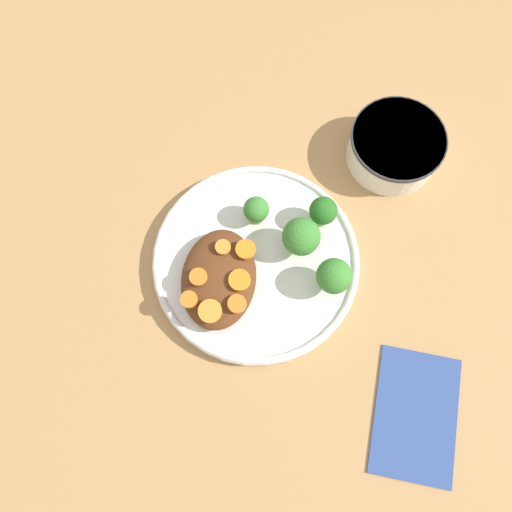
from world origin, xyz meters
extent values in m
plane|color=tan|center=(0.00, 0.00, 0.00)|extent=(4.00, 4.00, 0.00)
cylinder|color=silver|center=(0.00, 0.00, 0.01)|extent=(0.27, 0.27, 0.02)
torus|color=silver|center=(0.00, 0.00, 0.02)|extent=(0.27, 0.27, 0.01)
cylinder|color=white|center=(0.18, -0.17, 0.03)|extent=(0.12, 0.12, 0.05)
cylinder|color=#333338|center=(0.18, -0.17, 0.05)|extent=(0.13, 0.13, 0.01)
cylinder|color=white|center=(0.18, -0.17, 0.04)|extent=(0.10, 0.10, 0.01)
ellipsoid|color=#5B3319|center=(-0.03, 0.04, 0.04)|extent=(0.13, 0.09, 0.04)
cylinder|color=#7FA85B|center=(0.02, -0.05, 0.03)|extent=(0.02, 0.02, 0.02)
sphere|color=#3D8433|center=(0.02, -0.05, 0.06)|extent=(0.05, 0.05, 0.05)
cylinder|color=#759E51|center=(0.06, 0.01, 0.03)|extent=(0.02, 0.02, 0.02)
sphere|color=#3D8433|center=(0.06, 0.01, 0.05)|extent=(0.03, 0.03, 0.03)
cylinder|color=#7FA85B|center=(-0.02, -0.10, 0.03)|extent=(0.01, 0.01, 0.03)
sphere|color=#3D8433|center=(-0.02, -0.10, 0.06)|extent=(0.04, 0.04, 0.04)
cylinder|color=#759E51|center=(0.06, -0.08, 0.03)|extent=(0.02, 0.02, 0.02)
sphere|color=#286B23|center=(0.06, -0.08, 0.05)|extent=(0.04, 0.04, 0.04)
cylinder|color=orange|center=(-0.07, 0.02, 0.06)|extent=(0.02, 0.02, 0.00)
cylinder|color=orange|center=(-0.04, 0.06, 0.06)|extent=(0.02, 0.02, 0.01)
cylinder|color=orange|center=(-0.07, 0.07, 0.06)|extent=(0.02, 0.02, 0.01)
cylinder|color=orange|center=(0.00, 0.04, 0.06)|extent=(0.02, 0.02, 0.01)
cylinder|color=orange|center=(-0.08, 0.05, 0.06)|extent=(0.03, 0.03, 0.01)
cylinder|color=orange|center=(-0.04, 0.02, 0.06)|extent=(0.03, 0.03, 0.01)
cylinder|color=orange|center=(0.00, 0.01, 0.06)|extent=(0.02, 0.02, 0.01)
cube|color=#334C8C|center=(-0.17, -0.21, 0.00)|extent=(0.16, 0.11, 0.01)
camera|label=1|loc=(-0.18, -0.02, 0.63)|focal=35.00mm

